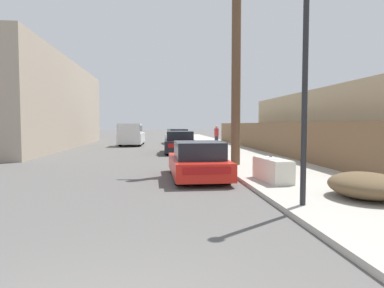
{
  "coord_description": "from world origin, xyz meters",
  "views": [
    {
      "loc": [
        0.63,
        -2.59,
        1.84
      ],
      "look_at": [
        1.89,
        10.42,
        1.08
      ],
      "focal_mm": 32.0,
      "sensor_mm": 36.0,
      "label": 1
    }
  ],
  "objects": [
    {
      "name": "sidewalk_curb",
      "position": [
        5.3,
        23.5,
        0.06
      ],
      "size": [
        4.2,
        63.0,
        0.12
      ],
      "primitive_type": "cube",
      "color": "#ADA89E",
      "rests_on": "ground"
    },
    {
      "name": "discarded_fridge",
      "position": [
        4.05,
        7.41,
        0.46
      ],
      "size": [
        0.75,
        1.83,
        0.7
      ],
      "rotation": [
        0.0,
        0.0,
        0.08
      ],
      "color": "silver",
      "rests_on": "sidewalk_curb"
    },
    {
      "name": "parked_sports_car_red",
      "position": [
        1.93,
        8.8,
        0.57
      ],
      "size": [
        1.83,
        4.14,
        1.26
      ],
      "rotation": [
        0.0,
        0.0,
        0.02
      ],
      "color": "red",
      "rests_on": "ground"
    },
    {
      "name": "car_parked_mid",
      "position": [
        1.94,
        19.0,
        0.65
      ],
      "size": [
        1.99,
        4.53,
        1.39
      ],
      "rotation": [
        0.0,
        0.0,
        -0.03
      ],
      "color": "black",
      "rests_on": "ground"
    },
    {
      "name": "car_parked_far",
      "position": [
        2.33,
        29.39,
        0.65
      ],
      "size": [
        2.24,
        4.82,
        1.38
      ],
      "rotation": [
        0.0,
        0.0,
        0.09
      ],
      "color": "silver",
      "rests_on": "ground"
    },
    {
      "name": "pickup_truck",
      "position": [
        -1.71,
        27.04,
        0.93
      ],
      "size": [
        2.03,
        5.47,
        1.88
      ],
      "rotation": [
        0.0,
        0.0,
        3.12
      ],
      "color": "silver",
      "rests_on": "ground"
    },
    {
      "name": "utility_pole",
      "position": [
        3.87,
        11.63,
        4.63
      ],
      "size": [
        1.8,
        0.38,
        8.89
      ],
      "color": "brown",
      "rests_on": "sidewalk_curb"
    },
    {
      "name": "street_lamp",
      "position": [
        3.67,
        4.33,
        2.84
      ],
      "size": [
        0.26,
        0.26,
        4.68
      ],
      "color": "#232326",
      "rests_on": "sidewalk_curb"
    },
    {
      "name": "brush_pile",
      "position": [
        5.42,
        4.84,
        0.42
      ],
      "size": [
        1.62,
        1.94,
        0.6
      ],
      "color": "brown",
      "rests_on": "sidewalk_curb"
    },
    {
      "name": "wooden_fence",
      "position": [
        7.25,
        15.5,
        1.02
      ],
      "size": [
        0.08,
        34.96,
        1.8
      ],
      "primitive_type": "cube",
      "color": "brown",
      "rests_on": "sidewalk_curb"
    },
    {
      "name": "building_left_block",
      "position": [
        -9.41,
        25.3,
        3.34
      ],
      "size": [
        7.0,
        21.78,
        6.67
      ],
      "primitive_type": "cube",
      "color": "tan",
      "rests_on": "ground"
    },
    {
      "name": "building_right_house",
      "position": [
        11.36,
        15.58,
        1.79
      ],
      "size": [
        6.0,
        15.64,
        3.59
      ],
      "primitive_type": "cube",
      "color": "tan",
      "rests_on": "ground"
    },
    {
      "name": "pedestrian",
      "position": [
        5.07,
        23.5,
        0.94
      ],
      "size": [
        0.34,
        0.34,
        1.61
      ],
      "color": "#282D42",
      "rests_on": "sidewalk_curb"
    }
  ]
}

